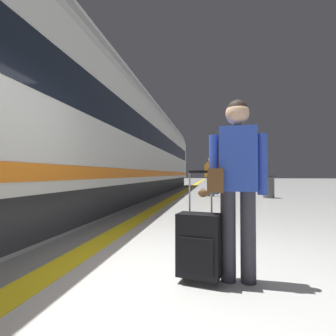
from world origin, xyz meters
name	(u,v)px	position (x,y,z in m)	size (l,w,h in m)	color
ground_plane	(164,269)	(0.00, 0.00, 0.00)	(120.00, 120.00, 0.00)	silver
safety_line_strip	(179,194)	(-1.10, 10.00, 0.00)	(0.36, 80.00, 0.01)	yellow
tactile_edge_band	(172,194)	(-1.46, 10.00, 0.00)	(0.68, 80.00, 0.01)	slate
high_speed_train	(118,136)	(-3.27, 7.43, 2.50)	(2.94, 27.48, 4.97)	#38383D
traveller_foreground	(236,176)	(0.71, -0.19, 0.96)	(0.53, 0.28, 1.66)	#383842
rolling_suitcase_foreground	(199,245)	(0.38, -0.26, 0.34)	(0.42, 0.30, 1.01)	black
passenger_near	(217,174)	(0.79, 13.98, 0.97)	(0.49, 0.38, 1.64)	brown
duffel_bag_near	(223,187)	(1.10, 13.81, 0.15)	(0.44, 0.26, 0.36)	black
passenger_mid	(211,173)	(0.41, 9.09, 1.02)	(0.53, 0.30, 1.76)	brown
duffel_bag_mid	(203,193)	(0.09, 8.78, 0.15)	(0.44, 0.26, 0.36)	brown
waste_bin	(269,187)	(2.76, 8.62, 0.46)	(0.46, 0.46, 0.91)	#4C4C51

